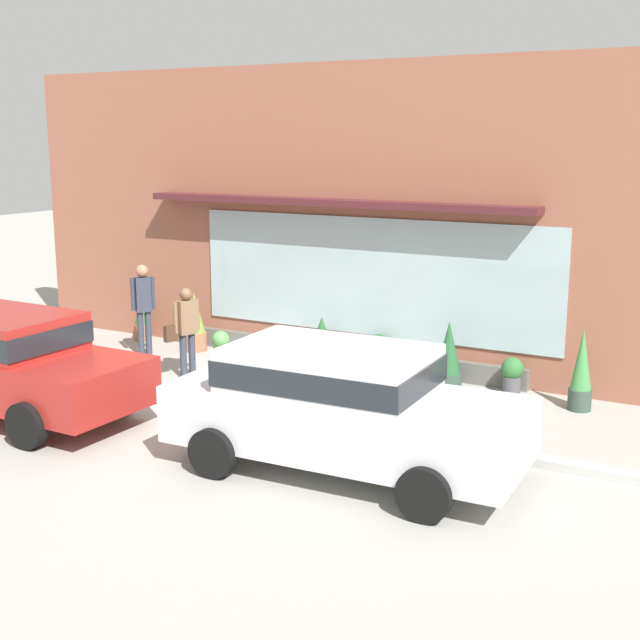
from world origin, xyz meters
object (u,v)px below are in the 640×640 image
object	(u,v)px
potted_plant_by_entrance	(195,323)
potted_plant_trailing_edge	(378,353)
pedestrian_with_handbag	(185,326)
potted_plant_window_center	(512,374)
potted_plant_doorstep	(142,317)
fire_hydrant	(221,358)
parked_car_silver	(340,402)
potted_plant_window_right	(449,355)
potted_plant_corner_tall	(322,344)
potted_plant_window_left	(581,371)
parked_car_red	(0,356)
pedestrian_passerby	(143,303)

from	to	relation	value
potted_plant_by_entrance	potted_plant_trailing_edge	world-z (taller)	potted_plant_by_entrance
pedestrian_with_handbag	potted_plant_trailing_edge	world-z (taller)	pedestrian_with_handbag
potted_plant_trailing_edge	potted_plant_window_center	world-z (taller)	potted_plant_trailing_edge
potted_plant_window_center	potted_plant_doorstep	bearing A→B (deg)	-179.84
pedestrian_with_handbag	potted_plant_window_center	distance (m)	5.56
fire_hydrant	parked_car_silver	world-z (taller)	parked_car_silver
potted_plant_window_right	potted_plant_doorstep	size ratio (longest dim) A/B	1.13
potted_plant_window_right	potted_plant_trailing_edge	xyz separation A→B (m)	(-1.38, 0.18, -0.18)
potted_plant_window_right	fire_hydrant	bearing A→B (deg)	-151.37
pedestrian_with_handbag	potted_plant_window_center	xyz separation A→B (m)	(5.22, 1.82, -0.59)
potted_plant_corner_tall	potted_plant_doorstep	size ratio (longest dim) A/B	0.94
potted_plant_window_left	pedestrian_with_handbag	bearing A→B (deg)	-166.77
parked_car_silver	parked_car_red	xyz separation A→B (m)	(-5.51, -0.47, -0.01)
parked_car_silver	potted_plant_by_entrance	distance (m)	6.76
fire_hydrant	parked_car_red	world-z (taller)	parked_car_red
potted_plant_window_right	potted_plant_corner_tall	distance (m)	2.44
parked_car_silver	potted_plant_corner_tall	world-z (taller)	parked_car_silver
pedestrian_with_handbag	potted_plant_window_left	size ratio (longest dim) A/B	1.24
parked_car_silver	potted_plant_by_entrance	world-z (taller)	parked_car_silver
fire_hydrant	potted_plant_trailing_edge	bearing A→B (deg)	45.70
fire_hydrant	potted_plant_window_left	distance (m)	5.78
potted_plant_corner_tall	pedestrian_with_handbag	bearing A→B (deg)	-135.26
potted_plant_window_right	potted_plant_corner_tall	world-z (taller)	potted_plant_window_right
potted_plant_doorstep	pedestrian_passerby	bearing A→B (deg)	-47.37
potted_plant_window_center	potted_plant_window_left	size ratio (longest dim) A/B	0.47
potted_plant_window_right	potted_plant_by_entrance	xyz separation A→B (m)	(-5.23, -0.06, 0.01)
potted_plant_doorstep	potted_plant_window_left	xyz separation A→B (m)	(8.92, -0.30, 0.14)
potted_plant_by_entrance	potted_plant_doorstep	world-z (taller)	potted_plant_by_entrance
potted_plant_corner_tall	potted_plant_window_left	distance (m)	4.65
potted_plant_window_right	potted_plant_window_left	distance (m)	2.22
parked_car_silver	potted_plant_by_entrance	xyz separation A→B (m)	(-5.37, 4.09, -0.35)
potted_plant_by_entrance	parked_car_silver	bearing A→B (deg)	-37.24
parked_car_red	potted_plant_corner_tall	distance (m)	5.51
potted_plant_by_entrance	fire_hydrant	bearing A→B (deg)	-42.88
pedestrian_passerby	potted_plant_trailing_edge	size ratio (longest dim) A/B	2.50
potted_plant_by_entrance	potted_plant_window_left	bearing A→B (deg)	-0.98
pedestrian_passerby	potted_plant_window_right	distance (m)	5.87
potted_plant_corner_tall	potted_plant_trailing_edge	distance (m)	1.07
parked_car_silver	parked_car_red	distance (m)	5.53
potted_plant_by_entrance	potted_plant_window_center	world-z (taller)	potted_plant_by_entrance
parked_car_red	potted_plant_window_center	bearing A→B (deg)	37.35
potted_plant_by_entrance	potted_plant_doorstep	distance (m)	1.49
potted_plant_corner_tall	potted_plant_doorstep	bearing A→B (deg)	178.85
pedestrian_passerby	potted_plant_corner_tall	distance (m)	3.52
potted_plant_window_right	potted_plant_by_entrance	world-z (taller)	potted_plant_by_entrance
potted_plant_corner_tall	potted_plant_by_entrance	distance (m)	2.80
pedestrian_with_handbag	potted_plant_window_right	bearing A→B (deg)	130.85
potted_plant_window_right	pedestrian_with_handbag	bearing A→B (deg)	-157.99
fire_hydrant	parked_car_silver	bearing A→B (deg)	-33.76
potted_plant_trailing_edge	parked_car_silver	bearing A→B (deg)	-70.60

